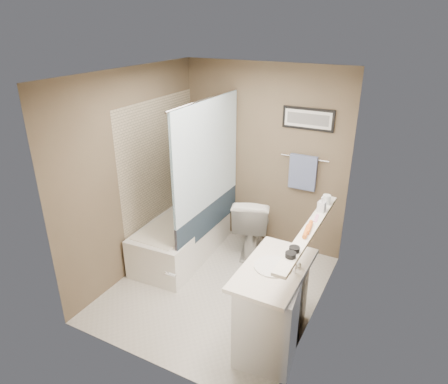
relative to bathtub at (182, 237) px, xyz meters
The scene contains 34 objects.
ground 0.89m from the bathtub, 28.72° to the right, with size 2.50×2.50×0.00m, color beige.
ceiling 2.30m from the bathtub, 28.72° to the right, with size 2.20×2.50×0.04m, color white.
wall_back 1.46m from the bathtub, 47.52° to the left, with size 2.20×0.04×2.40m, color brown.
wall_front 2.04m from the bathtub, 65.44° to the right, with size 2.20×0.04×2.40m, color brown.
wall_left 1.09m from the bathtub, 128.76° to the right, with size 0.04×2.50×2.40m, color brown.
wall_right 2.10m from the bathtub, 12.66° to the right, with size 0.04×2.50×2.40m, color brown.
tile_surround 0.83m from the bathtub, 165.41° to the left, with size 0.02×1.55×2.00m, color tan.
curtain_rod 1.84m from the bathtub, 14.27° to the left, with size 0.02×0.02×1.55m, color silver.
curtain_upper 1.21m from the bathtub, 14.27° to the left, with size 0.03×1.45×1.28m, color white.
curtain_lower 0.49m from the bathtub, 14.27° to the left, with size 0.03×1.45×0.36m, color #243544.
mirror 2.36m from the bathtub, 16.96° to the right, with size 0.02×1.60×1.00m, color silver.
shelf 2.06m from the bathtub, 17.45° to the right, with size 0.12×1.60×0.03m, color silver.
towel_bar 1.85m from the bathtub, 31.74° to the left, with size 0.02×0.02×0.60m, color silver.
towel 1.75m from the bathtub, 31.09° to the left, with size 0.34×0.05×0.44m, color #899BC8.
art_frame 2.17m from the bathtub, 32.27° to the left, with size 0.62×0.03×0.26m, color black.
art_mat 2.16m from the bathtub, 31.83° to the left, with size 0.56×0.00×0.20m, color white.
art_image 2.16m from the bathtub, 31.74° to the left, with size 0.50×0.00×0.13m, color #595959.
door 2.23m from the bathtub, 51.82° to the right, with size 0.80×0.02×2.00m, color silver.
door_handle 2.02m from the bathtub, 58.79° to the right, with size 0.02×0.02×0.10m, color silver.
bathtub is the anchor object (origin of this frame).
tub_rim 0.25m from the bathtub, 153.43° to the right, with size 0.56×1.36×0.02m, color white.
toilet 0.93m from the bathtub, 33.53° to the left, with size 0.45×0.80×0.81m, color silver.
vanity 1.84m from the bathtub, 29.51° to the right, with size 0.50×0.90×0.80m, color white.
countertop 1.92m from the bathtub, 29.66° to the right, with size 0.54×0.96×0.04m, color silver.
sink_basin 1.92m from the bathtub, 29.82° to the right, with size 0.34×0.34×0.01m, color white.
faucet_spout 2.10m from the bathtub, 26.97° to the right, with size 0.02×0.02×0.10m, color silver.
faucet_knob 2.05m from the bathtub, 24.35° to the right, with size 0.05×0.05×0.05m, color silver.
candle_bowl_near 2.27m from the bathtub, 31.37° to the right, with size 0.09×0.09×0.04m, color black.
candle_bowl_far 2.23m from the bathtub, 29.11° to the right, with size 0.09×0.09×0.04m, color black.
hair_brush_front 2.10m from the bathtub, 20.36° to the right, with size 0.04×0.04×0.22m, color #D1621D.
hair_brush_back 2.07m from the bathtub, 17.90° to the right, with size 0.04×0.04×0.22m, color #D3601D.
pink_comb 2.01m from the bathtub, 10.77° to the right, with size 0.03×0.16×0.01m, color pink.
glass_jar 2.01m from the bathtub, ahead, with size 0.08×0.08×0.10m, color silver.
soap_bottle 2.03m from the bathtub, ahead, with size 0.07×0.07×0.16m, color #999999.
Camera 1 is at (1.82, -3.33, 2.88)m, focal length 32.00 mm.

